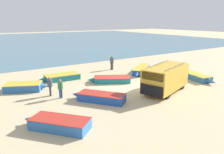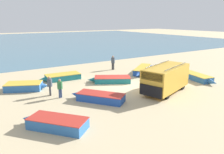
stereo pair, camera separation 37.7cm
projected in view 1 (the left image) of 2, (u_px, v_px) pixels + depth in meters
The scene contains 14 objects.
ground_plane at pixel (123, 86), 21.07m from camera, with size 200.00×200.00×0.00m, color tan.
sea_water at pixel (16, 42), 63.00m from camera, with size 120.00×80.00×0.01m, color #477084.
parked_van at pixel (166, 78), 19.14m from camera, with size 5.67×3.69×2.42m.
fishing_rowboat_0 at pixel (141, 70), 26.25m from camera, with size 4.94×4.12×0.66m.
fishing_rowboat_1 at pixel (100, 97), 17.06m from camera, with size 3.47×4.13×0.64m.
fishing_rowboat_2 at pixel (61, 77), 23.08m from camera, with size 4.34×1.92×0.60m.
fishing_rowboat_3 at pixel (25, 87), 19.64m from camera, with size 3.89×2.85×0.66m.
fishing_rowboat_4 at pixel (111, 79), 22.24m from camera, with size 4.31×3.21×0.57m.
fishing_rowboat_5 at pixel (194, 76), 23.60m from camera, with size 2.18×5.50×0.61m.
fishing_rowboat_6 at pixel (58, 123), 12.72m from camera, with size 3.48×3.83×0.66m.
fisherman_0 at pixel (112, 61), 27.62m from camera, with size 0.47×0.47×1.79m.
fisherman_1 at pixel (60, 87), 17.54m from camera, with size 0.42×0.42×1.59m.
fisherman_2 at pixel (50, 85), 18.08m from camera, with size 0.43×0.43×1.64m.
fisherman_3 at pixel (162, 70), 23.10m from camera, with size 0.43×0.43×1.63m.
Camera 1 is at (-12.01, -16.22, 6.19)m, focal length 35.00 mm.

